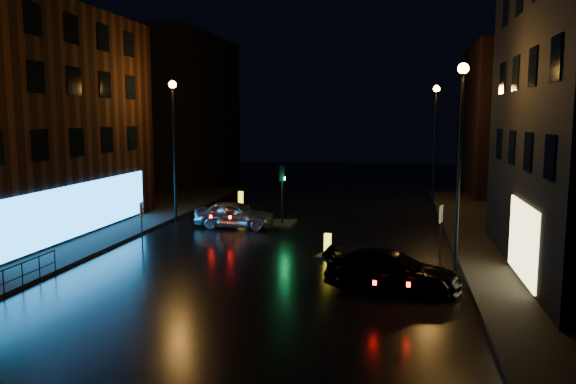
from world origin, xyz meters
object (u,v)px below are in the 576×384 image
(bollard_near, at_px, (328,251))
(bollard_far, at_px, (241,205))
(road_sign_right, at_px, (441,218))
(traffic_signal, at_px, (282,216))
(silver_hatchback, at_px, (235,214))
(dark_sedan, at_px, (392,271))
(road_sign_left, at_px, (142,214))

(bollard_near, relative_size, bollard_far, 0.99)
(bollard_far, height_order, road_sign_right, road_sign_right)
(traffic_signal, relative_size, silver_hatchback, 0.77)
(traffic_signal, bearing_deg, dark_sedan, -60.85)
(traffic_signal, bearing_deg, silver_hatchback, -150.24)
(traffic_signal, relative_size, road_sign_left, 1.54)
(bollard_near, distance_m, road_sign_left, 8.95)
(bollard_near, height_order, road_sign_left, road_sign_left)
(dark_sedan, xyz_separation_m, bollard_far, (-10.41, 16.70, -0.45))
(bollard_near, xyz_separation_m, road_sign_left, (-8.83, -0.26, 1.45))
(traffic_signal, height_order, road_sign_left, traffic_signal)
(silver_hatchback, distance_m, bollard_far, 6.77)
(dark_sedan, bearing_deg, road_sign_right, -16.24)
(bollard_far, height_order, road_sign_left, road_sign_left)
(bollard_near, bearing_deg, silver_hatchback, 153.32)
(dark_sedan, distance_m, bollard_near, 5.36)
(dark_sedan, bearing_deg, bollard_far, 36.26)
(silver_hatchback, bearing_deg, bollard_far, 13.48)
(silver_hatchback, relative_size, road_sign_right, 1.95)
(bollard_near, relative_size, road_sign_right, 0.60)
(traffic_signal, relative_size, road_sign_right, 1.49)
(silver_hatchback, xyz_separation_m, road_sign_left, (-2.84, -5.90, 0.92))
(traffic_signal, xyz_separation_m, bollard_near, (3.53, -7.05, -0.27))
(silver_hatchback, xyz_separation_m, road_sign_right, (10.95, -4.62, 0.97))
(traffic_signal, bearing_deg, road_sign_left, -125.94)
(traffic_signal, height_order, dark_sedan, traffic_signal)
(traffic_signal, xyz_separation_m, dark_sedan, (6.43, -11.53, 0.21))
(bollard_near, bearing_deg, dark_sedan, -40.46)
(traffic_signal, relative_size, dark_sedan, 0.70)
(bollard_near, bearing_deg, road_sign_right, 28.30)
(silver_hatchback, height_order, bollard_near, silver_hatchback)
(traffic_signal, distance_m, bollard_far, 6.53)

